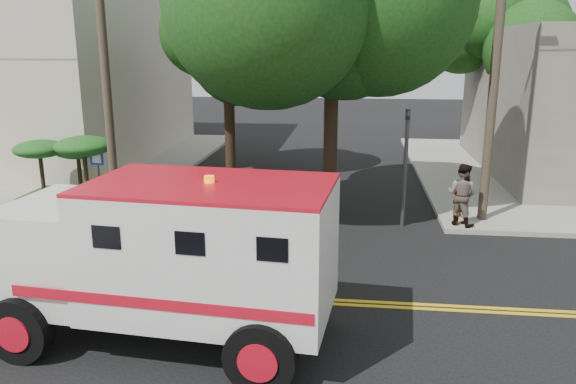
# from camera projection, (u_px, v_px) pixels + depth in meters

# --- Properties ---
(ground) EXTENTS (100.00, 100.00, 0.00)m
(ground) POSITION_uv_depth(u_px,v_px,m) (247.00, 298.00, 12.40)
(ground) COLOR black
(ground) RESTS_ON ground
(sidewalk_nw) EXTENTS (17.00, 17.00, 0.15)m
(sidewalk_nw) POSITION_uv_depth(u_px,v_px,m) (23.00, 161.00, 26.89)
(sidewalk_nw) COLOR gray
(sidewalk_nw) RESTS_ON ground
(utility_pole_left) EXTENTS (0.28, 0.28, 9.00)m
(utility_pole_left) POSITION_uv_depth(u_px,v_px,m) (106.00, 75.00, 17.67)
(utility_pole_left) COLOR #382D23
(utility_pole_left) RESTS_ON ground
(utility_pole_right) EXTENTS (0.28, 0.28, 9.00)m
(utility_pole_right) POSITION_uv_depth(u_px,v_px,m) (494.00, 77.00, 16.51)
(utility_pole_right) COLOR #382D23
(utility_pole_right) RESTS_ON ground
(tree_left) EXTENTS (4.48, 4.20, 7.70)m
(tree_left) POSITION_uv_depth(u_px,v_px,m) (234.00, 38.00, 22.59)
(tree_left) COLOR black
(tree_left) RESTS_ON ground
(tree_right) EXTENTS (4.80, 4.50, 8.20)m
(tree_right) POSITION_uv_depth(u_px,v_px,m) (506.00, 30.00, 25.02)
(tree_right) COLOR black
(tree_right) RESTS_ON ground
(traffic_signal) EXTENTS (0.15, 0.18, 3.60)m
(traffic_signal) POSITION_uv_depth(u_px,v_px,m) (406.00, 155.00, 16.79)
(traffic_signal) COLOR #3F3F42
(traffic_signal) RESTS_ON ground
(accessibility_sign) EXTENTS (0.45, 0.10, 2.02)m
(accessibility_sign) POSITION_uv_depth(u_px,v_px,m) (98.00, 171.00, 18.69)
(accessibility_sign) COLOR #3F3F42
(accessibility_sign) RESTS_ON ground
(palm_planter) EXTENTS (3.52, 2.63, 2.36)m
(palm_planter) POSITION_uv_depth(u_px,v_px,m) (69.00, 159.00, 19.19)
(palm_planter) COLOR #1E3314
(palm_planter) RESTS_ON sidewalk_nw
(armored_truck) EXTENTS (7.02, 3.27, 3.11)m
(armored_truck) POSITION_uv_depth(u_px,v_px,m) (166.00, 252.00, 10.18)
(armored_truck) COLOR silver
(armored_truck) RESTS_ON ground
(pedestrian_a) EXTENTS (0.71, 0.67, 1.63)m
(pedestrian_a) POSITION_uv_depth(u_px,v_px,m) (461.00, 198.00, 16.82)
(pedestrian_a) COLOR gray
(pedestrian_a) RESTS_ON sidewalk_ne
(pedestrian_b) EXTENTS (1.16, 1.11, 1.88)m
(pedestrian_b) POSITION_uv_depth(u_px,v_px,m) (462.00, 194.00, 16.79)
(pedestrian_b) COLOR gray
(pedestrian_b) RESTS_ON sidewalk_ne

